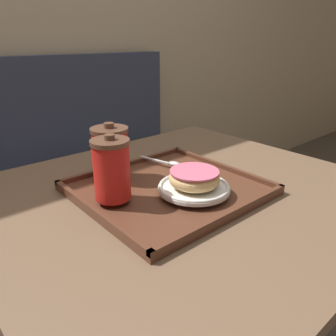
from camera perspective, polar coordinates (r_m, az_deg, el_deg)
name	(u,v)px	position (r m, az deg, el deg)	size (l,w,h in m)	color
wall_behind	(13,6)	(1.73, -25.41, 24.08)	(8.00, 0.05, 2.40)	tan
booth_bench	(33,214)	(1.65, -22.38, -7.34)	(1.70, 0.44, 1.00)	#33384C
cafe_table	(182,245)	(0.92, 2.53, -13.18)	(0.96, 0.87, 0.71)	brown
serving_tray	(168,189)	(0.82, 0.00, -3.69)	(0.42, 0.39, 0.02)	#512D1E
coffee_cup_front	(112,169)	(0.72, -9.79, -0.19)	(0.08, 0.08, 0.15)	red
coffee_cup_rear	(111,151)	(0.85, -9.96, 2.86)	(0.10, 0.10, 0.14)	red
plate_with_chocolate_donut	(194,187)	(0.77, 4.54, -3.36)	(0.17, 0.17, 0.01)	white
donut_chocolate_glazed	(194,178)	(0.76, 4.60, -1.67)	(0.12, 0.12, 0.04)	#DBB270
spoon	(169,163)	(0.93, 0.14, 0.96)	(0.05, 0.14, 0.01)	silver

